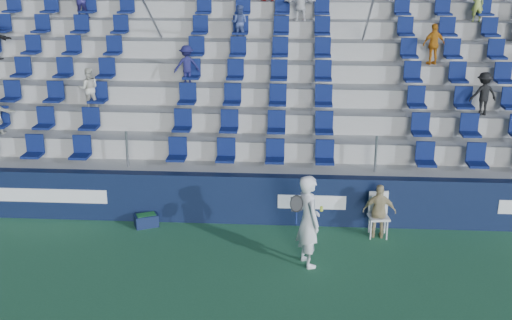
# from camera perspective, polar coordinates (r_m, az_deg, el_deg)

# --- Properties ---
(ground) EXTENTS (70.00, 70.00, 0.00)m
(ground) POSITION_cam_1_polar(r_m,az_deg,el_deg) (12.76, -1.76, -11.26)
(ground) COLOR #2F6E46
(ground) RESTS_ON ground
(sponsor_wall) EXTENTS (24.00, 0.32, 1.20)m
(sponsor_wall) POSITION_cam_1_polar(r_m,az_deg,el_deg) (15.33, -0.65, -3.48)
(sponsor_wall) COLOR #0F1937
(sponsor_wall) RESTS_ON ground
(grandstand) EXTENTS (24.00, 8.17, 6.63)m
(grandstand) POSITION_cam_1_polar(r_m,az_deg,el_deg) (19.75, 0.44, 6.20)
(grandstand) COLOR #A5A5A0
(grandstand) RESTS_ON ground
(tennis_player) EXTENTS (0.76, 0.84, 1.97)m
(tennis_player) POSITION_cam_1_polar(r_m,az_deg,el_deg) (13.23, 4.68, -5.40)
(tennis_player) COLOR white
(tennis_player) RESTS_ON ground
(line_judge_chair) EXTENTS (0.50, 0.51, 1.02)m
(line_judge_chair) POSITION_cam_1_polar(r_m,az_deg,el_deg) (14.96, 10.82, -4.46)
(line_judge_chair) COLOR white
(line_judge_chair) RESTS_ON ground
(line_judge) EXTENTS (0.77, 0.38, 1.27)m
(line_judge) POSITION_cam_1_polar(r_m,az_deg,el_deg) (14.80, 10.91, -4.50)
(line_judge) COLOR tan
(line_judge) RESTS_ON ground
(ball_bin) EXTENTS (0.63, 0.54, 0.30)m
(ball_bin) POSITION_cam_1_polar(r_m,az_deg,el_deg) (15.50, -9.73, -5.25)
(ball_bin) COLOR #101A3C
(ball_bin) RESTS_ON ground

